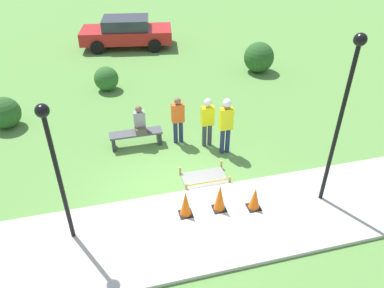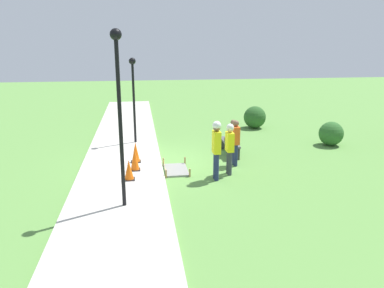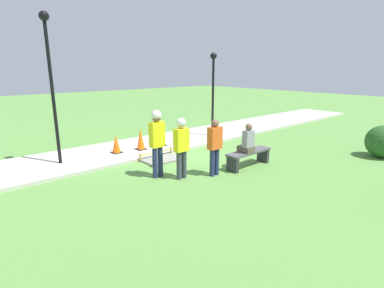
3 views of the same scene
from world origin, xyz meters
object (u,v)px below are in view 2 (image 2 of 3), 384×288
Objects in this scene: traffic_cone_far_patch at (135,159)px; lamppost_far at (133,87)px; traffic_cone_sidewalk_edge at (129,170)px; worker_assistant at (216,145)px; bystander_in_orange_shirt at (235,140)px; park_bench at (230,145)px; traffic_cone_near_patch at (136,152)px; person_seated_on_bench at (232,134)px; worker_supervisor at (230,145)px; lamppost_near at (119,96)px.

lamppost_far is at bearing 179.91° from traffic_cone_far_patch.
traffic_cone_sidewalk_edge is 0.34× the size of worker_assistant.
park_bench is at bearing 174.23° from bystander_in_orange_shirt.
traffic_cone_near_patch is 0.81× the size of person_seated_on_bench.
worker_supervisor reaches higher than traffic_cone_near_patch.
traffic_cone_near_patch is 3.21m from worker_assistant.
lamppost_near reaches higher than lamppost_far.
person_seated_on_bench is (-0.62, 3.65, 0.40)m from traffic_cone_near_patch.
worker_assistant is at bearing -36.30° from bystander_in_orange_shirt.
lamppost_near reaches higher than traffic_cone_sidewalk_edge.
lamppost_far is at bearing 177.68° from traffic_cone_sidewalk_edge.
park_bench is 0.53m from person_seated_on_bench.
worker_supervisor reaches higher than park_bench.
traffic_cone_far_patch is at bearing 168.60° from traffic_cone_sidewalk_edge.
lamppost_near is (3.05, -3.76, 2.04)m from bystander_in_orange_shirt.
traffic_cone_far_patch is 3.52m from bystander_in_orange_shirt.
lamppost_near is at bearing -50.90° from bystander_in_orange_shirt.
bystander_in_orange_shirt is (-0.29, 3.49, 0.43)m from traffic_cone_far_patch.
traffic_cone_sidewalk_edge is at bearing -72.25° from bystander_in_orange_shirt.
bystander_in_orange_shirt is at bearing 94.77° from traffic_cone_far_patch.
worker_assistant reaches higher than traffic_cone_far_patch.
traffic_cone_far_patch is at bearing -100.50° from worker_supervisor.
person_seated_on_bench is (-2.38, 3.85, 0.44)m from traffic_cone_sidewalk_edge.
worker_supervisor is (-0.31, 3.24, 0.59)m from traffic_cone_sidewalk_edge.
park_bench is at bearing 157.78° from worker_assistant.
traffic_cone_far_patch is at bearing -0.09° from lamppost_far.
park_bench is 0.48× the size of lamppost_far.
traffic_cone_far_patch is 0.46× the size of worker_supervisor.
worker_supervisor is (0.57, 3.07, 0.52)m from traffic_cone_far_patch.
traffic_cone_near_patch is 3.68m from park_bench.
park_bench is 2.39m from worker_supervisor.
lamppost_far reaches higher than traffic_cone_far_patch.
lamppost_near is (1.88, -0.09, 2.54)m from traffic_cone_sidewalk_edge.
bystander_in_orange_shirt is (-1.29, 0.95, -0.24)m from worker_assistant.
bystander_in_orange_shirt reaches higher than traffic_cone_near_patch.
worker_supervisor reaches higher than traffic_cone_far_patch.
person_seated_on_bench is (0.16, 0.05, 0.50)m from park_bench.
bystander_in_orange_shirt is (0.59, 3.46, 0.46)m from traffic_cone_near_patch.
traffic_cone_sidewalk_edge is 4.57m from park_bench.
traffic_cone_sidewalk_edge is 0.14× the size of lamppost_near.
park_bench is at bearing 123.76° from traffic_cone_sidewalk_edge.
bystander_in_orange_shirt is 5.25m from lamppost_near.
traffic_cone_near_patch is 0.21× the size of lamppost_far.
park_bench is 0.38× the size of lamppost_near.
bystander_in_orange_shirt is (1.21, -0.19, 0.06)m from person_seated_on_bench.
worker_supervisor is at bearing -16.40° from person_seated_on_bench.
worker_assistant reaches higher than person_seated_on_bench.
worker_supervisor reaches higher than traffic_cone_sidewalk_edge.
traffic_cone_far_patch is at bearing -65.40° from park_bench.
worker_assistant is 1.17× the size of bystander_in_orange_shirt.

